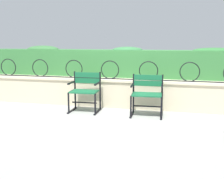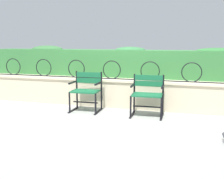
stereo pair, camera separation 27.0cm
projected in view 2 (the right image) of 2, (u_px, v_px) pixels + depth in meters
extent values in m
plane|color=#9E9E99|center=(110.00, 118.00, 5.39)|extent=(60.00, 60.00, 0.00)
cube|color=beige|center=(122.00, 94.00, 6.25)|extent=(7.12, 0.35, 0.60)
cube|color=beige|center=(122.00, 80.00, 6.19)|extent=(7.12, 0.41, 0.05)
cylinder|color=black|center=(122.00, 79.00, 6.11)|extent=(6.59, 0.02, 0.02)
torus|color=black|center=(13.00, 67.00, 6.88)|extent=(0.42, 0.02, 0.42)
torus|color=black|center=(44.00, 68.00, 6.63)|extent=(0.42, 0.02, 0.42)
torus|color=black|center=(76.00, 69.00, 6.39)|extent=(0.42, 0.02, 0.42)
torus|color=black|center=(112.00, 70.00, 6.14)|extent=(0.42, 0.02, 0.42)
torus|color=black|center=(150.00, 71.00, 5.90)|extent=(0.42, 0.02, 0.42)
torus|color=black|center=(192.00, 72.00, 5.65)|extent=(0.42, 0.02, 0.42)
cube|color=#387A3D|center=(128.00, 63.00, 6.57)|extent=(6.98, 0.59, 0.64)
ellipsoid|color=#39713C|center=(47.00, 49.00, 7.13)|extent=(0.85, 0.53, 0.19)
ellipsoid|color=#346F3E|center=(130.00, 50.00, 6.50)|extent=(0.73, 0.53, 0.16)
ellipsoid|color=#347639|center=(219.00, 51.00, 5.93)|extent=(0.98, 0.53, 0.13)
cube|color=#19663D|center=(83.00, 92.00, 5.71)|extent=(0.58, 0.15, 0.03)
cube|color=#19663D|center=(85.00, 91.00, 5.84)|extent=(0.58, 0.15, 0.03)
cube|color=#19663D|center=(87.00, 90.00, 5.97)|extent=(0.58, 0.15, 0.03)
cube|color=#19663D|center=(89.00, 75.00, 6.01)|extent=(0.58, 0.06, 0.11)
cube|color=#19663D|center=(89.00, 80.00, 6.03)|extent=(0.58, 0.06, 0.11)
cylinder|color=black|center=(101.00, 91.00, 6.00)|extent=(0.04, 0.04, 0.84)
cylinder|color=black|center=(96.00, 104.00, 5.63)|extent=(0.04, 0.04, 0.44)
cube|color=black|center=(98.00, 112.00, 5.84)|extent=(0.06, 0.52, 0.02)
cube|color=black|center=(98.00, 83.00, 5.74)|extent=(0.05, 0.40, 0.03)
cylinder|color=black|center=(77.00, 90.00, 6.14)|extent=(0.04, 0.04, 0.84)
cylinder|color=black|center=(70.00, 102.00, 5.77)|extent=(0.04, 0.04, 0.44)
cube|color=black|center=(73.00, 110.00, 5.98)|extent=(0.06, 0.52, 0.02)
cube|color=black|center=(73.00, 82.00, 5.88)|extent=(0.05, 0.40, 0.03)
cylinder|color=black|center=(86.00, 102.00, 5.88)|extent=(0.55, 0.05, 0.03)
cube|color=#19663D|center=(146.00, 96.00, 5.32)|extent=(0.60, 0.16, 0.03)
cube|color=#19663D|center=(147.00, 95.00, 5.45)|extent=(0.60, 0.16, 0.03)
cube|color=#19663D|center=(148.00, 94.00, 5.58)|extent=(0.60, 0.16, 0.03)
cube|color=#19663D|center=(149.00, 78.00, 5.62)|extent=(0.59, 0.06, 0.11)
cube|color=#19663D|center=(149.00, 84.00, 5.64)|extent=(0.59, 0.06, 0.11)
cylinder|color=black|center=(163.00, 95.00, 5.61)|extent=(0.04, 0.04, 0.82)
cylinder|color=black|center=(161.00, 109.00, 5.24)|extent=(0.04, 0.04, 0.44)
cube|color=black|center=(162.00, 117.00, 5.45)|extent=(0.07, 0.52, 0.02)
cube|color=black|center=(163.00, 87.00, 5.35)|extent=(0.06, 0.40, 0.03)
cylinder|color=black|center=(134.00, 93.00, 5.75)|extent=(0.04, 0.04, 0.82)
cylinder|color=black|center=(131.00, 107.00, 5.37)|extent=(0.04, 0.04, 0.44)
cube|color=black|center=(132.00, 115.00, 5.59)|extent=(0.07, 0.52, 0.02)
cube|color=black|center=(133.00, 85.00, 5.49)|extent=(0.06, 0.40, 0.03)
cylinder|color=black|center=(147.00, 107.00, 5.49)|extent=(0.57, 0.06, 0.03)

